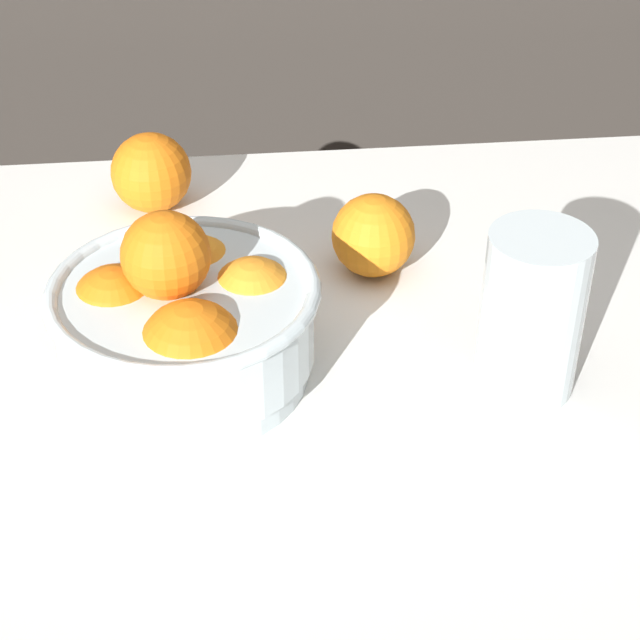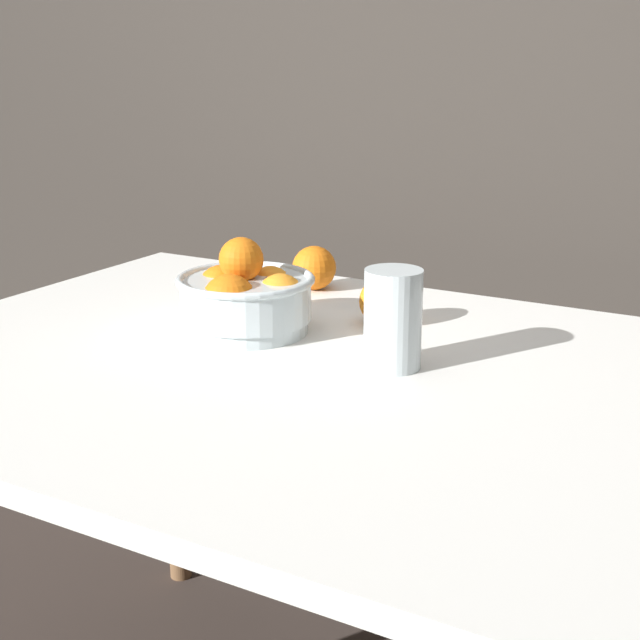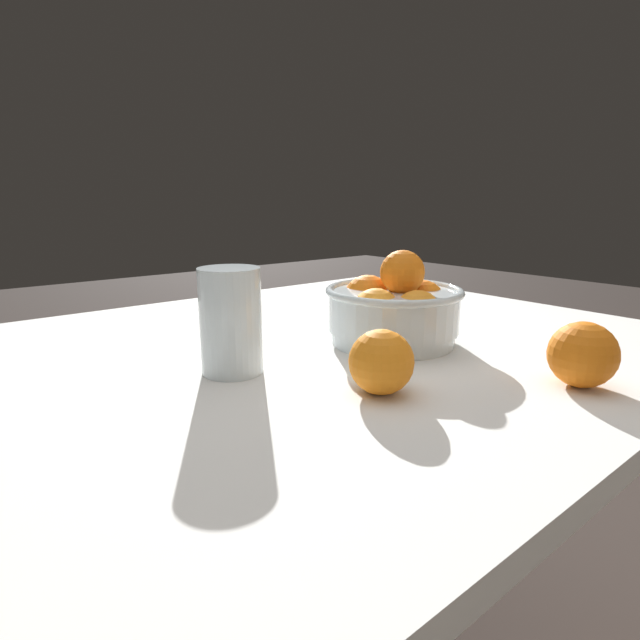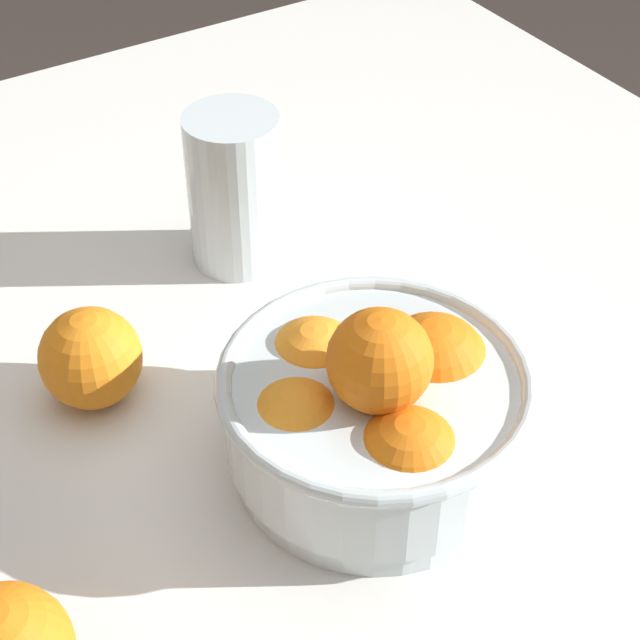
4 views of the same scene
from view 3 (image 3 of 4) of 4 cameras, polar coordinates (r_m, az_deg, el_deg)
name	(u,v)px [view 3 (image 3 of 4)]	position (r m, az deg, el deg)	size (l,w,h in m)	color
dining_table	(311,392)	(0.83, -1.08, -8.20)	(1.19, 0.94, 0.76)	white
fruit_bowl	(394,309)	(0.80, 8.42, 1.25)	(0.22, 0.22, 0.15)	silver
juice_glass	(231,325)	(0.66, -10.13, -0.51)	(0.08, 0.08, 0.14)	#F4A314
orange_loose_near_bowl	(583,355)	(0.69, 27.82, -3.52)	(0.08, 0.08, 0.08)	orange
orange_loose_front	(381,362)	(0.59, 7.01, -4.78)	(0.08, 0.08, 0.08)	orange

